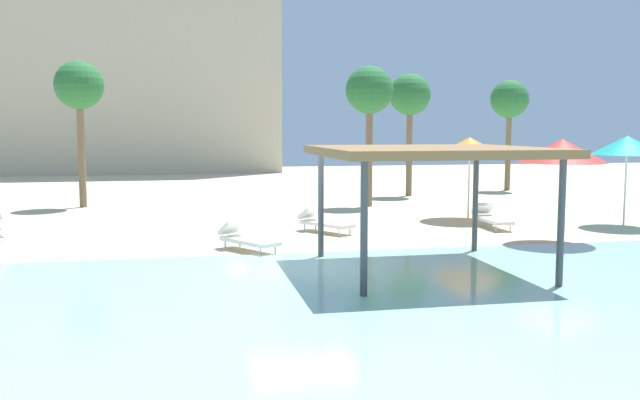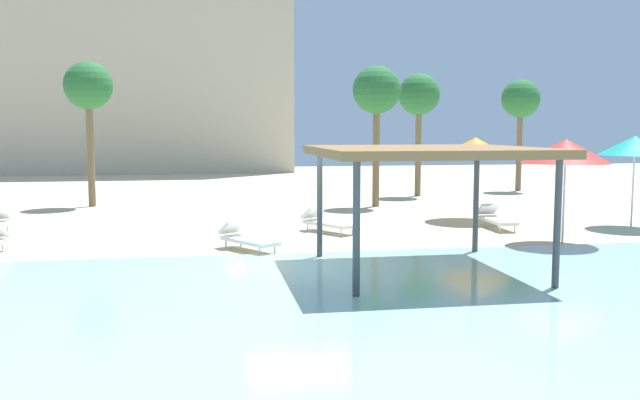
% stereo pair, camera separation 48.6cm
% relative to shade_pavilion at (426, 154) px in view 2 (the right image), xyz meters
% --- Properties ---
extents(ground_plane, '(80.00, 80.00, 0.00)m').
position_rel_shade_pavilion_xyz_m(ground_plane, '(-2.56, 1.05, -2.57)').
color(ground_plane, beige).
extents(lagoon_water, '(44.00, 13.50, 0.04)m').
position_rel_shade_pavilion_xyz_m(lagoon_water, '(-2.56, -4.20, -2.55)').
color(lagoon_water, '#99D1C6').
rests_on(lagoon_water, ground).
extents(shade_pavilion, '(4.67, 4.67, 2.72)m').
position_rel_shade_pavilion_xyz_m(shade_pavilion, '(0.00, 0.00, 0.00)').
color(shade_pavilion, '#42474C').
rests_on(shade_pavilion, ground).
extents(beach_umbrella_red_1, '(2.35, 2.35, 2.85)m').
position_rel_shade_pavilion_xyz_m(beach_umbrella_red_1, '(4.84, 2.83, -0.05)').
color(beach_umbrella_red_1, silver).
rests_on(beach_umbrella_red_1, ground).
extents(beach_umbrella_teal_3, '(2.22, 2.22, 2.90)m').
position_rel_shade_pavilion_xyz_m(beach_umbrella_teal_3, '(8.64, 5.38, 0.02)').
color(beach_umbrella_teal_3, silver).
rests_on(beach_umbrella_teal_3, ground).
extents(beach_umbrella_orange_5, '(2.49, 2.49, 2.83)m').
position_rel_shade_pavilion_xyz_m(beach_umbrella_orange_5, '(4.37, 7.81, -0.09)').
color(beach_umbrella_orange_5, silver).
rests_on(beach_umbrella_orange_5, ground).
extents(lounge_chair_3, '(0.61, 1.90, 0.74)m').
position_rel_shade_pavilion_xyz_m(lounge_chair_3, '(4.29, 5.91, -2.24)').
color(lounge_chair_3, white).
rests_on(lounge_chair_3, ground).
extents(lounge_chair_5, '(1.54, 1.91, 0.74)m').
position_rel_shade_pavilion_xyz_m(lounge_chair_5, '(-1.10, 6.02, -2.24)').
color(lounge_chair_5, white).
rests_on(lounge_chair_5, ground).
extents(lounge_chair_6, '(1.53, 1.92, 0.74)m').
position_rel_shade_pavilion_xyz_m(lounge_chair_6, '(-3.68, 3.35, -2.24)').
color(lounge_chair_6, white).
rests_on(lounge_chair_6, ground).
extents(palm_tree_0, '(1.90, 1.90, 5.59)m').
position_rel_shade_pavilion_xyz_m(palm_tree_0, '(2.09, 12.38, 1.95)').
color(palm_tree_0, brown).
rests_on(palm_tree_0, ground).
extents(palm_tree_1, '(1.90, 1.90, 5.76)m').
position_rel_shade_pavilion_xyz_m(palm_tree_1, '(-9.13, 14.33, 2.12)').
color(palm_tree_1, brown).
rests_on(palm_tree_1, ground).
extents(palm_tree_2, '(1.90, 1.90, 5.62)m').
position_rel_shade_pavilion_xyz_m(palm_tree_2, '(5.07, 16.18, 1.98)').
color(palm_tree_2, brown).
rests_on(palm_tree_2, ground).
extents(palm_tree_3, '(1.90, 1.90, 5.53)m').
position_rel_shade_pavilion_xyz_m(palm_tree_3, '(10.87, 17.86, 1.90)').
color(palm_tree_3, brown).
rests_on(palm_tree_3, ground).
extents(hotel_block_0, '(23.41, 8.66, 21.37)m').
position_rel_shade_pavilion_xyz_m(hotel_block_0, '(-10.06, 37.72, 8.12)').
color(hotel_block_0, beige).
rests_on(hotel_block_0, ground).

